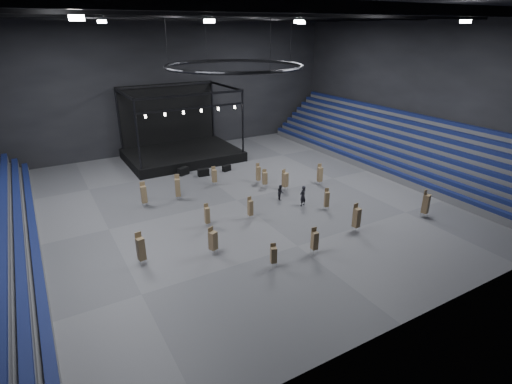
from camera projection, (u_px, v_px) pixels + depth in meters
floor at (237, 200)px, 40.29m from camera, size 50.00×50.00×0.00m
ceiling at (233, 4)px, 33.37m from camera, size 50.00×42.00×0.20m
wall_back at (164, 85)px, 53.62m from camera, size 50.00×0.20×18.00m
wall_front at (426, 182)px, 20.04m from camera, size 50.00×0.20×18.00m
wall_right at (418, 91)px, 48.37m from camera, size 0.20×42.00×18.00m
bleachers_right at (398, 151)px, 50.21m from camera, size 7.20×40.00×6.40m
stage at (180, 147)px, 52.71m from camera, size 14.00×10.00×9.20m
truss_ring at (234, 66)px, 35.29m from camera, size 12.30×12.30×5.15m
roof_girders at (233, 14)px, 33.68m from camera, size 49.00×30.35×0.70m
floodlights at (257, 21)px, 30.71m from camera, size 28.60×16.60×0.25m
flight_case_left at (183, 171)px, 47.05m from camera, size 1.49×1.12×0.89m
flight_case_mid at (203, 172)px, 46.71m from camera, size 1.34×0.77×0.85m
flight_case_right at (227, 168)px, 48.34m from camera, size 1.17×0.82×0.71m
chair_stack_0 at (258, 173)px, 44.25m from camera, size 0.45×0.45×2.32m
chair_stack_1 at (315, 240)px, 30.49m from camera, size 0.50×0.50×2.16m
chair_stack_2 at (144, 194)px, 38.45m from camera, size 0.54×0.54×2.50m
chair_stack_3 at (213, 240)px, 30.34m from camera, size 0.69×0.69×2.26m
chair_stack_4 at (320, 174)px, 43.77m from camera, size 0.57×0.57×2.41m
chair_stack_5 at (265, 178)px, 43.10m from camera, size 0.59×0.59×2.05m
chair_stack_6 at (357, 217)px, 33.72m from camera, size 0.57×0.57×2.55m
chair_stack_7 at (285, 179)px, 42.27m from camera, size 0.67×0.67×2.33m
chair_stack_8 at (141, 248)px, 28.95m from camera, size 0.59×0.59×2.60m
chair_stack_9 at (178, 187)px, 39.90m from camera, size 0.64×0.64×2.67m
chair_stack_10 at (426, 203)px, 36.25m from camera, size 0.66×0.66×2.66m
chair_stack_11 at (214, 175)px, 43.70m from camera, size 0.51×0.51×2.13m
chair_stack_12 at (207, 215)px, 34.64m from camera, size 0.44×0.44×2.13m
chair_stack_13 at (250, 207)px, 36.07m from camera, size 0.42×0.42×2.11m
chair_stack_14 at (327, 199)px, 37.80m from camera, size 0.53×0.53×2.18m
chair_stack_15 at (274, 255)px, 28.83m from camera, size 0.54×0.54×1.85m
man_center at (303, 196)px, 38.69m from camera, size 0.86×0.68×2.07m
crew_member at (280, 192)px, 40.23m from camera, size 0.80×0.91×1.56m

